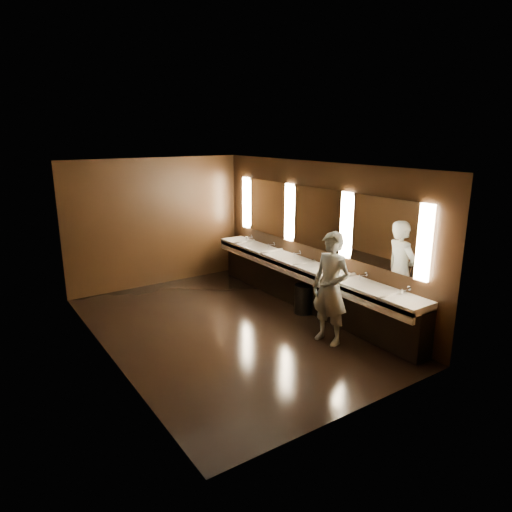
% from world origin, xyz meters
% --- Properties ---
extents(floor, '(6.00, 6.00, 0.00)m').
position_xyz_m(floor, '(0.00, 0.00, 0.00)').
color(floor, black).
rests_on(floor, ground).
extents(ceiling, '(4.00, 6.00, 0.02)m').
position_xyz_m(ceiling, '(0.00, 0.00, 2.80)').
color(ceiling, '#2D2D2B').
rests_on(ceiling, wall_back).
extents(wall_back, '(4.00, 0.02, 2.80)m').
position_xyz_m(wall_back, '(0.00, 3.00, 1.40)').
color(wall_back, black).
rests_on(wall_back, floor).
extents(wall_front, '(4.00, 0.02, 2.80)m').
position_xyz_m(wall_front, '(0.00, -3.00, 1.40)').
color(wall_front, black).
rests_on(wall_front, floor).
extents(wall_left, '(0.02, 6.00, 2.80)m').
position_xyz_m(wall_left, '(-2.00, 0.00, 1.40)').
color(wall_left, black).
rests_on(wall_left, floor).
extents(wall_right, '(0.02, 6.00, 2.80)m').
position_xyz_m(wall_right, '(2.00, 0.00, 1.40)').
color(wall_right, black).
rests_on(wall_right, floor).
extents(sink_counter, '(0.55, 5.40, 1.01)m').
position_xyz_m(sink_counter, '(1.79, 0.00, 0.50)').
color(sink_counter, black).
rests_on(sink_counter, floor).
extents(mirror_band, '(0.06, 5.03, 1.15)m').
position_xyz_m(mirror_band, '(1.98, -0.00, 1.75)').
color(mirror_band, '#FFE3B4').
rests_on(mirror_band, wall_right).
extents(person, '(0.55, 0.74, 1.83)m').
position_xyz_m(person, '(1.13, -1.37, 0.91)').
color(person, '#7F9EBE').
rests_on(person, floor).
extents(trash_bin, '(0.45, 0.45, 0.55)m').
position_xyz_m(trash_bin, '(1.58, -0.19, 0.28)').
color(trash_bin, black).
rests_on(trash_bin, floor).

